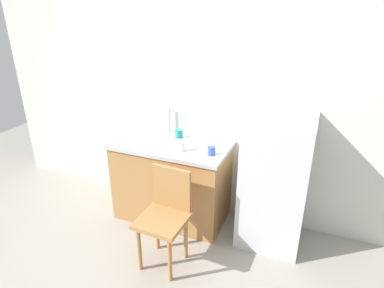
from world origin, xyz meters
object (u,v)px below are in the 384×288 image
at_px(refrigerator, 275,182).
at_px(chair, 165,214).
at_px(cup_white, 182,146).
at_px(cup_teal, 179,134).
at_px(cup_blue, 211,151).

xyz_separation_m(refrigerator, chair, (-0.82, -0.66, -0.14)).
xyz_separation_m(refrigerator, cup_white, (-0.88, -0.15, 0.28)).
xyz_separation_m(refrigerator, cup_teal, (-1.05, 0.15, 0.27)).
bearing_deg(cup_white, cup_teal, 119.20).
xyz_separation_m(cup_blue, cup_white, (-0.29, -0.03, 0.01)).
bearing_deg(cup_teal, cup_blue, -30.88).
bearing_deg(cup_white, cup_blue, 5.17).
distance_m(chair, cup_white, 0.66).
bearing_deg(refrigerator, cup_white, -170.37).
bearing_deg(refrigerator, cup_blue, -168.23).
height_order(refrigerator, chair, refrigerator).
bearing_deg(cup_blue, cup_teal, 149.12).
xyz_separation_m(refrigerator, cup_blue, (-0.59, -0.12, 0.27)).
height_order(cup_blue, cup_teal, cup_teal).
relative_size(cup_teal, cup_white, 0.91).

